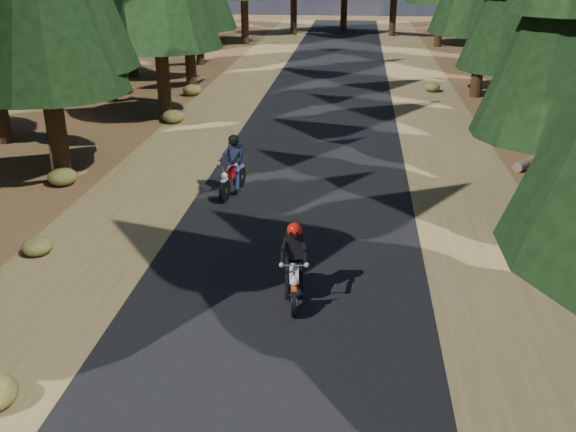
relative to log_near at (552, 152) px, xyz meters
name	(u,v)px	position (x,y,z in m)	size (l,w,h in m)	color
ground	(280,295)	(-7.95, -10.20, -0.16)	(120.00, 120.00, 0.00)	#4B331A
road	(302,204)	(-7.95, -5.20, -0.15)	(6.00, 100.00, 0.01)	black
shoulder_l	(138,198)	(-12.55, -5.20, -0.16)	(3.20, 100.00, 0.01)	brown
shoulder_r	(474,211)	(-3.35, -5.20, -0.16)	(3.20, 100.00, 0.01)	brown
log_near	(552,152)	(0.00, 0.00, 0.00)	(0.32, 0.32, 4.70)	#4C4233
understory_shrubs	(300,185)	(-8.07, -4.34, 0.09)	(15.36, 29.69, 0.56)	#474C1E
rider_lead	(294,276)	(-7.65, -10.36, 0.37)	(0.69, 1.81, 1.58)	white
rider_follow	(233,176)	(-9.94, -4.65, 0.41)	(0.90, 1.96, 1.69)	maroon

